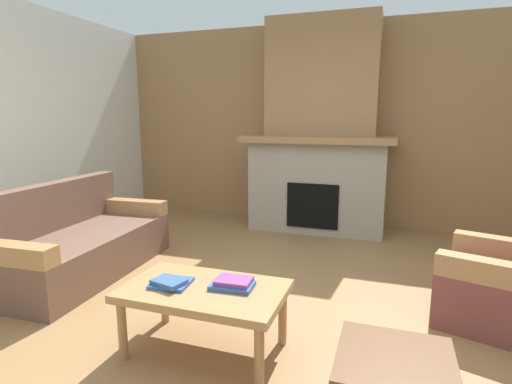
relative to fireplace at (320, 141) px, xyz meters
name	(u,v)px	position (x,y,z in m)	size (l,w,h in m)	color
ground	(253,318)	(0.00, -2.62, -1.16)	(9.00, 9.00, 0.00)	olive
wall_back_wood_panel	(325,126)	(0.00, 0.38, 0.19)	(6.00, 0.12, 2.70)	#997047
fireplace	(320,141)	(0.00, 0.00, 0.00)	(1.90, 0.82, 2.70)	gray
couch	(78,244)	(-1.87, -2.31, -0.88)	(0.94, 1.84, 0.85)	brown
armchair	(509,286)	(1.74, -2.12, -0.87)	(0.95, 0.95, 0.85)	brown
coffee_table	(204,295)	(-0.15, -3.11, -0.79)	(1.00, 0.60, 0.43)	#A87A4C
book_stack_near_edge	(170,283)	(-0.36, -3.16, -0.71)	(0.25, 0.24, 0.05)	#335699
book_stack_center	(233,284)	(0.02, -3.06, -0.71)	(0.27, 0.19, 0.06)	#335699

